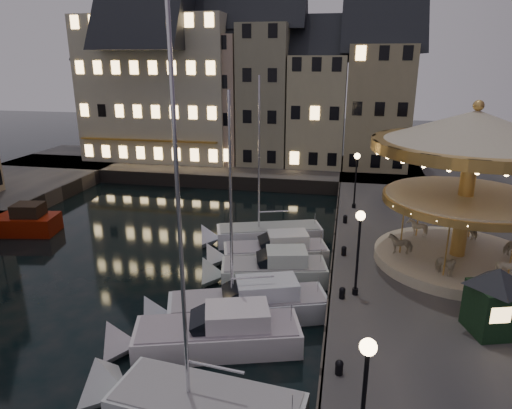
% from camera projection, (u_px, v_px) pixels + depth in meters
% --- Properties ---
extents(ground, '(160.00, 160.00, 0.00)m').
position_uv_depth(ground, '(204.00, 313.00, 22.47)').
color(ground, black).
rests_on(ground, ground).
extents(quay_east, '(16.00, 56.00, 1.30)m').
position_uv_depth(quay_east, '(479.00, 273.00, 25.27)').
color(quay_east, '#474442').
rests_on(quay_east, ground).
extents(quay_north, '(44.00, 12.00, 1.30)m').
position_uv_depth(quay_north, '(211.00, 167.00, 49.93)').
color(quay_north, '#474442').
rests_on(quay_north, ground).
extents(quaywall_e, '(0.15, 44.00, 1.30)m').
position_uv_depth(quaywall_e, '(333.00, 261.00, 26.76)').
color(quaywall_e, '#47423A').
rests_on(quaywall_e, ground).
extents(quaywall_n, '(48.00, 0.15, 1.30)m').
position_uv_depth(quaywall_n, '(213.00, 182.00, 43.95)').
color(quaywall_n, '#47423A').
rests_on(quaywall_n, ground).
extents(streetlamp_a, '(0.44, 0.44, 4.17)m').
position_uv_depth(streetlamp_a, '(365.00, 389.00, 11.50)').
color(streetlamp_a, black).
rests_on(streetlamp_a, quay_east).
extents(streetlamp_b, '(0.44, 0.44, 4.17)m').
position_uv_depth(streetlamp_b, '(359.00, 241.00, 20.84)').
color(streetlamp_b, black).
rests_on(streetlamp_b, quay_east).
extents(streetlamp_c, '(0.44, 0.44, 4.17)m').
position_uv_depth(streetlamp_c, '(356.00, 173.00, 33.45)').
color(streetlamp_c, black).
rests_on(streetlamp_c, quay_east).
extents(bollard_a, '(0.30, 0.30, 0.57)m').
position_uv_depth(bollard_a, '(339.00, 367.00, 16.08)').
color(bollard_a, black).
rests_on(bollard_a, quay_east).
extents(bollard_b, '(0.30, 0.30, 0.57)m').
position_uv_depth(bollard_b, '(342.00, 292.00, 21.22)').
color(bollard_b, black).
rests_on(bollard_b, quay_east).
extents(bollard_c, '(0.30, 0.30, 0.57)m').
position_uv_depth(bollard_c, '(344.00, 250.00, 25.89)').
color(bollard_c, black).
rests_on(bollard_c, quay_east).
extents(bollard_d, '(0.30, 0.30, 0.57)m').
position_uv_depth(bollard_d, '(345.00, 219.00, 31.03)').
color(bollard_d, black).
rests_on(bollard_d, quay_east).
extents(townhouse_na, '(5.50, 8.00, 12.80)m').
position_uv_depth(townhouse_na, '(117.00, 98.00, 51.78)').
color(townhouse_na, gray).
rests_on(townhouse_na, quay_north).
extents(townhouse_nb, '(6.16, 8.00, 13.80)m').
position_uv_depth(townhouse_nb, '(162.00, 94.00, 50.61)').
color(townhouse_nb, gray).
rests_on(townhouse_nb, quay_north).
extents(townhouse_nc, '(6.82, 8.00, 14.80)m').
position_uv_depth(townhouse_nc, '(214.00, 90.00, 49.33)').
color(townhouse_nc, tan).
rests_on(townhouse_nc, quay_north).
extents(townhouse_nd, '(5.50, 8.00, 15.80)m').
position_uv_depth(townhouse_nd, '(267.00, 86.00, 48.10)').
color(townhouse_nd, gray).
rests_on(townhouse_nd, quay_north).
extents(townhouse_ne, '(6.16, 8.00, 12.80)m').
position_uv_depth(townhouse_ne, '(318.00, 101.00, 47.54)').
color(townhouse_ne, tan).
rests_on(townhouse_ne, quay_north).
extents(townhouse_nf, '(6.82, 8.00, 13.80)m').
position_uv_depth(townhouse_nf, '(378.00, 97.00, 46.25)').
color(townhouse_nf, '#988F69').
rests_on(townhouse_nf, quay_north).
extents(hotel_corner, '(17.60, 9.00, 16.80)m').
position_uv_depth(hotel_corner, '(162.00, 80.00, 50.14)').
color(hotel_corner, beige).
rests_on(hotel_corner, quay_north).
extents(motorboat_a, '(7.71, 3.29, 12.79)m').
position_uv_depth(motorboat_a, '(191.00, 407.00, 15.68)').
color(motorboat_a, silver).
rests_on(motorboat_a, ground).
extents(motorboat_b, '(8.12, 4.45, 2.15)m').
position_uv_depth(motorboat_b, '(208.00, 336.00, 19.54)').
color(motorboat_b, silver).
rests_on(motorboat_b, ground).
extents(motorboat_c, '(8.55, 4.80, 11.50)m').
position_uv_depth(motorboat_c, '(240.00, 306.00, 21.84)').
color(motorboat_c, silver).
rests_on(motorboat_c, ground).
extents(motorboat_d, '(6.93, 3.58, 2.15)m').
position_uv_depth(motorboat_d, '(266.00, 272.00, 25.47)').
color(motorboat_d, silver).
rests_on(motorboat_d, ground).
extents(motorboat_e, '(7.30, 3.96, 2.15)m').
position_uv_depth(motorboat_e, '(269.00, 253.00, 27.83)').
color(motorboat_e, silver).
rests_on(motorboat_e, ground).
extents(motorboat_f, '(8.04, 4.35, 10.77)m').
position_uv_depth(motorboat_f, '(261.00, 235.00, 31.04)').
color(motorboat_f, white).
rests_on(motorboat_f, ground).
extents(red_fishing_boat, '(6.99, 3.43, 5.71)m').
position_uv_depth(red_fishing_boat, '(12.00, 224.00, 32.71)').
color(red_fishing_boat, '#6C1103').
rests_on(red_fishing_boat, ground).
extents(carousel, '(10.01, 10.01, 8.76)m').
position_uv_depth(carousel, '(471.00, 160.00, 23.18)').
color(carousel, '#BEB293').
rests_on(carousel, quay_east).
extents(ticket_kiosk, '(2.76, 2.76, 3.23)m').
position_uv_depth(ticket_kiosk, '(497.00, 290.00, 18.11)').
color(ticket_kiosk, black).
rests_on(ticket_kiosk, quay_east).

